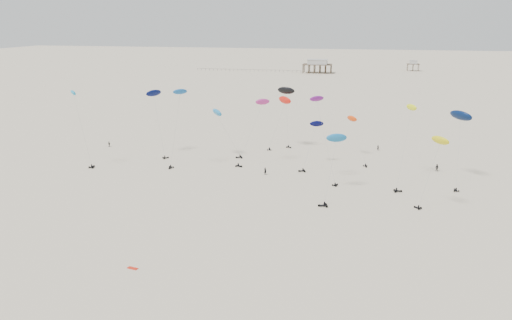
% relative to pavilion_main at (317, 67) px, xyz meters
% --- Properties ---
extents(ground_plane, '(900.00, 900.00, 0.00)m').
position_rel_pavilion_main_xyz_m(ground_plane, '(10.00, -150.00, -4.22)').
color(ground_plane, beige).
extents(pavilion_main, '(21.00, 13.00, 9.80)m').
position_rel_pavilion_main_xyz_m(pavilion_main, '(0.00, 0.00, 0.00)').
color(pavilion_main, brown).
rests_on(pavilion_main, ground).
extents(pavilion_small, '(9.00, 7.00, 8.00)m').
position_rel_pavilion_main_xyz_m(pavilion_small, '(70.00, 30.00, -0.74)').
color(pavilion_small, brown).
rests_on(pavilion_small, ground).
extents(pier_fence, '(80.20, 0.20, 1.50)m').
position_rel_pavilion_main_xyz_m(pier_fence, '(-52.00, -0.00, -3.45)').
color(pier_fence, black).
rests_on(pier_fence, ground).
extents(rig_0, '(5.00, 6.34, 21.09)m').
position_rel_pavilion_main_xyz_m(rig_0, '(-14.17, -248.24, 10.37)').
color(rig_0, black).
rests_on(rig_0, ground).
extents(rig_1, '(6.71, 4.14, 20.76)m').
position_rel_pavilion_main_xyz_m(rig_1, '(-39.14, -253.81, 8.17)').
color(rig_1, black).
rests_on(rig_1, ground).
extents(rig_2, '(7.13, 14.89, 15.94)m').
position_rel_pavilion_main_xyz_m(rig_2, '(31.70, -228.88, 4.37)').
color(rig_2, black).
rests_on(rig_2, ground).
extents(rig_3, '(8.50, 7.13, 21.11)m').
position_rel_pavilion_main_xyz_m(rig_3, '(24.02, -252.80, 11.11)').
color(rig_3, black).
rests_on(rig_3, ground).
extents(rig_4, '(8.45, 8.83, 18.16)m').
position_rel_pavilion_main_xyz_m(rig_4, '(5.45, -241.00, 7.98)').
color(rig_4, black).
rests_on(rig_4, ground).
extents(rig_5, '(7.06, 9.32, 16.15)m').
position_rel_pavilion_main_xyz_m(rig_5, '(9.83, -221.14, 8.97)').
color(rig_5, black).
rests_on(rig_5, ground).
extents(rig_6, '(5.24, 15.34, 16.77)m').
position_rel_pavilion_main_xyz_m(rig_6, '(27.68, -260.39, 5.36)').
color(rig_6, black).
rests_on(rig_6, ground).
extents(rig_7, '(5.49, 16.84, 21.68)m').
position_rel_pavilion_main_xyz_m(rig_7, '(44.36, -248.20, 7.46)').
color(rig_7, black).
rests_on(rig_7, ground).
extents(rig_8, '(5.62, 11.99, 14.03)m').
position_rel_pavilion_main_xyz_m(rig_8, '(20.78, -239.51, 3.50)').
color(rig_8, black).
rests_on(rig_8, ground).
extents(rig_9, '(10.74, 5.92, 14.36)m').
position_rel_pavilion_main_xyz_m(rig_9, '(-6.16, -235.27, 6.66)').
color(rig_9, black).
rests_on(rig_9, ground).
extents(rig_10, '(6.04, 4.19, 18.97)m').
position_rel_pavilion_main_xyz_m(rig_10, '(10.68, -221.02, 11.90)').
color(rig_10, black).
rests_on(rig_10, ground).
extents(rig_11, '(6.45, 15.90, 18.82)m').
position_rel_pavilion_main_xyz_m(rig_11, '(57.07, -243.46, 10.55)').
color(rig_11, black).
rests_on(rig_11, ground).
extents(rig_12, '(8.51, 9.78, 19.31)m').
position_rel_pavilion_main_xyz_m(rig_12, '(-25.22, -236.73, 11.26)').
color(rig_12, black).
rests_on(rig_12, ground).
extents(rig_13, '(6.60, 5.44, 15.58)m').
position_rel_pavilion_main_xyz_m(rig_13, '(48.96, -265.62, 8.08)').
color(rig_13, black).
rests_on(rig_13, ground).
extents(spectator_0, '(0.94, 0.77, 2.22)m').
position_rel_pavilion_main_xyz_m(spectator_0, '(10.04, -250.86, -4.22)').
color(spectator_0, black).
rests_on(spectator_0, ground).
extents(spectator_1, '(1.22, 1.19, 2.21)m').
position_rel_pavilion_main_xyz_m(spectator_1, '(53.50, -238.63, -4.22)').
color(spectator_1, black).
rests_on(spectator_1, ground).
extents(spectator_2, '(1.33, 1.17, 1.99)m').
position_rel_pavilion_main_xyz_m(spectator_2, '(-43.18, -232.70, -4.22)').
color(spectator_2, black).
rests_on(spectator_2, ground).
extents(spectator_3, '(0.86, 0.79, 1.95)m').
position_rel_pavilion_main_xyz_m(spectator_3, '(38.86, -219.82, -4.22)').
color(spectator_3, black).
rests_on(spectator_3, ground).
extents(grounded_kite_b, '(1.90, 1.04, 0.07)m').
position_rel_pavilion_main_xyz_m(grounded_kite_b, '(-1.24, -304.27, -4.22)').
color(grounded_kite_b, red).
rests_on(grounded_kite_b, ground).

